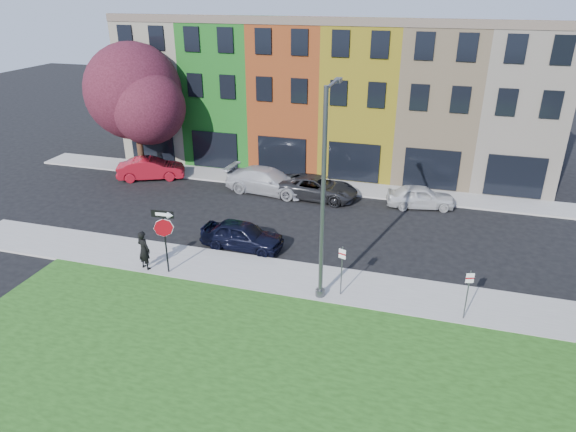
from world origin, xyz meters
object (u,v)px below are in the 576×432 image
(stop_sign, at_px, (164,229))
(sedan_near, at_px, (242,235))
(man, at_px, (144,250))
(street_lamp, at_px, (324,197))

(stop_sign, xyz_separation_m, sedan_near, (2.36, 3.43, -1.61))
(man, bearing_deg, stop_sign, -163.41)
(sedan_near, bearing_deg, street_lamp, -121.11)
(street_lamp, bearing_deg, stop_sign, -177.84)
(stop_sign, distance_m, man, 1.72)
(man, bearing_deg, street_lamp, -161.09)
(man, bearing_deg, sedan_near, -118.51)
(stop_sign, relative_size, man, 1.62)
(stop_sign, xyz_separation_m, street_lamp, (7.20, 0.21, 2.25))
(stop_sign, bearing_deg, man, 174.76)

